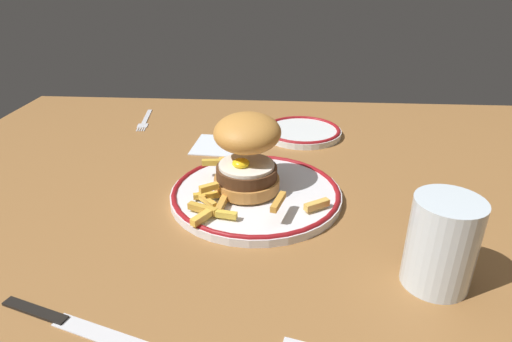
# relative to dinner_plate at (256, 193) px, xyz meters

# --- Properties ---
(ground_plane) EXTENTS (1.34, 1.03, 0.04)m
(ground_plane) POSITION_rel_dinner_plate_xyz_m (0.06, -0.01, -0.03)
(ground_plane) COLOR olive
(dinner_plate) EXTENTS (0.26, 0.26, 0.02)m
(dinner_plate) POSITION_rel_dinner_plate_xyz_m (0.00, 0.00, 0.00)
(dinner_plate) COLOR silver
(dinner_plate) RESTS_ON ground_plane
(burger) EXTENTS (0.11, 0.13, 0.11)m
(burger) POSITION_rel_dinner_plate_xyz_m (-0.01, 0.01, 0.06)
(burger) COLOR #BE7C39
(burger) RESTS_ON dinner_plate
(fries_pile) EXTENTS (0.20, 0.21, 0.03)m
(fries_pile) POSITION_rel_dinner_plate_xyz_m (-0.03, -0.03, 0.02)
(fries_pile) COLOR gold
(fries_pile) RESTS_ON dinner_plate
(water_glass) EXTENTS (0.07, 0.07, 0.11)m
(water_glass) POSITION_rel_dinner_plate_xyz_m (0.22, -0.18, 0.04)
(water_glass) COLOR silver
(water_glass) RESTS_ON ground_plane
(side_plate) EXTENTS (0.16, 0.16, 0.02)m
(side_plate) POSITION_rel_dinner_plate_xyz_m (0.08, 0.27, -0.00)
(side_plate) COLOR silver
(side_plate) RESTS_ON ground_plane
(fork) EXTENTS (0.03, 0.14, 0.00)m
(fork) POSITION_rel_dinner_plate_xyz_m (-0.28, 0.33, -0.01)
(fork) COLOR silver
(fork) RESTS_ON ground_plane
(knife) EXTENTS (0.18, 0.07, 0.01)m
(knife) POSITION_rel_dinner_plate_xyz_m (-0.18, -0.27, -0.01)
(knife) COLOR black
(knife) RESTS_ON ground_plane
(napkin) EXTENTS (0.13, 0.11, 0.00)m
(napkin) POSITION_rel_dinner_plate_xyz_m (-0.07, 0.20, -0.01)
(napkin) COLOR silver
(napkin) RESTS_ON ground_plane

